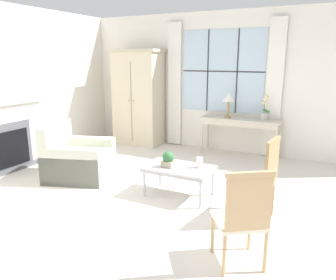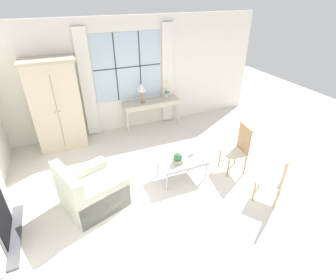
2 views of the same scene
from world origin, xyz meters
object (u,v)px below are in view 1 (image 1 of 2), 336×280
fireplace (5,131)px  accent_chair_wooden (243,214)px  armoire (138,98)px  potted_plant_small (168,159)px  side_chair_wooden (262,176)px  coffee_table (179,170)px  potted_orchid (264,111)px  armchair_upholstered (78,160)px  table_lamp (229,98)px  pillar_candle (199,163)px  console_table (240,123)px

fireplace → accent_chair_wooden: bearing=-12.3°
armoire → accent_chair_wooden: (3.27, -3.49, -0.50)m
armoire → potted_plant_small: (1.93, -2.33, -0.50)m
side_chair_wooden → coffee_table: size_ratio=1.08×
potted_orchid → coffee_table: 2.52m
potted_orchid → coffee_table: bearing=-105.7°
coffee_table → potted_plant_small: size_ratio=4.23×
potted_plant_small → side_chair_wooden: bearing=-5.8°
armchair_upholstered → side_chair_wooden: 2.96m
potted_orchid → accent_chair_wooden: 3.67m
table_lamp → pillar_candle: bearing=-82.6°
potted_plant_small → accent_chair_wooden: bearing=-41.0°
coffee_table → potted_plant_small: bearing=-150.7°
coffee_table → potted_plant_small: potted_plant_small is taller
armchair_upholstered → fireplace: bearing=-171.5°
table_lamp → armchair_upholstered: (-1.75, -2.39, -0.85)m
console_table → table_lamp: table_lamp is taller
potted_plant_small → pillar_candle: (0.40, 0.16, -0.04)m
console_table → potted_orchid: potted_orchid is taller
console_table → armchair_upholstered: armchair_upholstered is taller
armchair_upholstered → side_chair_wooden: size_ratio=1.17×
fireplace → potted_plant_small: fireplace is taller
fireplace → accent_chair_wooden: size_ratio=2.09×
accent_chair_wooden → potted_plant_small: 1.77m
accent_chair_wooden → table_lamp: bearing=109.1°
armchair_upholstered → side_chair_wooden: (2.94, -0.13, 0.27)m
fireplace → potted_plant_small: size_ratio=9.20×
armchair_upholstered → pillar_candle: bearing=4.3°
potted_plant_small → armoire: bearing=129.7°
console_table → pillar_candle: bearing=-89.0°
armoire → coffee_table: (2.06, -2.26, -0.66)m
table_lamp → armchair_upholstered: 3.08m
potted_orchid → armchair_upholstered: 3.51m
table_lamp → armchair_upholstered: size_ratio=0.43×
fireplace → table_lamp: size_ratio=4.06×
armoire → console_table: 2.32m
accent_chair_wooden → potted_plant_small: bearing=139.0°
fireplace → potted_orchid: fireplace is taller
fireplace → coffee_table: fireplace is taller
armchair_upholstered → coffee_table: 1.77m
accent_chair_wooden → coffee_table: 1.74m
armoire → table_lamp: (2.04, 0.06, 0.09)m
console_table → pillar_candle: size_ratio=9.55×
armoire → console_table: bearing=1.6°
fireplace → coffee_table: (3.17, 0.28, -0.30)m
console_table → coffee_table: console_table is taller
table_lamp → accent_chair_wooden: (1.23, -3.55, -0.59)m
accent_chair_wooden → fireplace: bearing=167.7°
console_table → side_chair_wooden: (0.94, -2.52, -0.10)m
table_lamp → armchair_upholstered: table_lamp is taller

